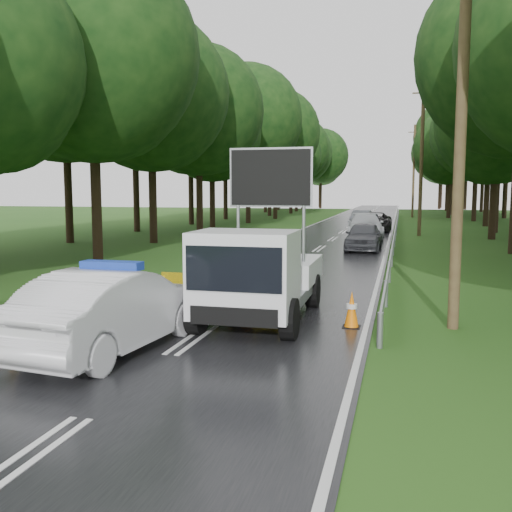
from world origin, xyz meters
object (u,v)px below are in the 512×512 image
(police_sedan, at_px, (113,310))
(work_truck, at_px, (258,275))
(civilian, at_px, (198,284))
(queue_car_fourth, at_px, (361,218))
(officer, at_px, (222,277))
(queue_car_third, at_px, (375,222))
(queue_car_first, at_px, (364,236))
(barrier, at_px, (220,287))
(queue_car_second, at_px, (365,226))

(police_sedan, relative_size, work_truck, 0.96)
(police_sedan, xyz_separation_m, civilian, (0.73, 2.65, 0.10))
(police_sedan, xyz_separation_m, queue_car_fourth, (1.98, 38.57, -0.13))
(queue_car_fourth, bearing_deg, police_sedan, -88.23)
(officer, bearing_deg, queue_car_third, -101.15)
(queue_car_third, bearing_deg, work_truck, -91.86)
(queue_car_first, relative_size, queue_car_third, 0.83)
(work_truck, relative_size, officer, 2.65)
(work_truck, xyz_separation_m, queue_car_fourth, (-0.10, 35.61, -0.43))
(queue_car_fourth, bearing_deg, officer, -86.78)
(barrier, xyz_separation_m, civilian, (-0.60, 0.24, 0.00))
(queue_car_second, xyz_separation_m, queue_car_fourth, (-1.06, 12.00, -0.12))
(officer, relative_size, queue_car_first, 0.46)
(barrier, relative_size, officer, 1.47)
(civilian, height_order, queue_car_first, civilian)
(barrier, relative_size, queue_car_first, 0.67)
(officer, bearing_deg, barrier, 98.28)
(queue_car_second, bearing_deg, queue_car_first, -91.69)
(queue_car_third, bearing_deg, police_sedan, -95.27)
(police_sedan, bearing_deg, officer, -101.14)
(police_sedan, distance_m, queue_car_first, 19.61)
(civilian, bearing_deg, barrier, -45.00)
(queue_car_third, relative_size, queue_car_fourth, 1.27)
(police_sedan, relative_size, queue_car_second, 0.91)
(queue_car_third, bearing_deg, queue_car_second, -92.40)
(officer, distance_m, queue_car_second, 23.24)
(police_sedan, relative_size, civilian, 2.76)
(queue_car_fourth, bearing_deg, queue_car_second, -80.25)
(queue_car_first, xyz_separation_m, queue_car_third, (-0.07, 13.26, -0.01))
(queue_car_second, relative_size, queue_car_fourth, 1.35)
(queue_car_first, xyz_separation_m, queue_car_second, (-0.38, 7.26, 0.06))
(queue_car_first, height_order, queue_car_fourth, queue_car_first)
(barrier, bearing_deg, civilian, 159.39)
(work_truck, distance_m, civilian, 1.39)
(civilian, bearing_deg, officer, 42.90)
(work_truck, xyz_separation_m, barrier, (-0.74, -0.54, -0.21))
(officer, relative_size, queue_car_fourth, 0.48)
(work_truck, xyz_separation_m, queue_car_second, (0.96, 23.61, -0.31))
(work_truck, height_order, barrier, work_truck)
(queue_car_second, bearing_deg, police_sedan, -101.21)
(police_sedan, height_order, queue_car_first, police_sedan)
(police_sedan, height_order, civilian, civilian)
(barrier, relative_size, civilian, 1.60)
(civilian, height_order, queue_car_second, civilian)
(police_sedan, distance_m, queue_car_fourth, 38.63)
(queue_car_first, height_order, queue_car_second, queue_car_second)
(work_truck, bearing_deg, queue_car_third, 87.05)
(work_truck, relative_size, queue_car_first, 1.21)
(barrier, bearing_deg, queue_car_fourth, 89.90)
(police_sedan, relative_size, queue_car_third, 0.97)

